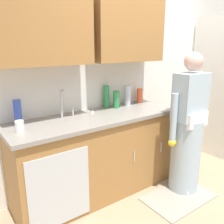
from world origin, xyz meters
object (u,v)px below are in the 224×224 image
bottle_water_short (116,99)px  cup_by_sink (20,127)px  sink (71,122)px  person_at_sink (187,135)px  bottle_water_tall (127,95)px  knife_on_counter (93,112)px  bottle_dish_liquid (18,112)px  bottle_cleaner_spray (106,97)px  bottle_soap (140,95)px

bottle_water_short → cup_by_sink: bottle_water_short is taller
sink → bottle_water_short: sink is taller
sink → person_at_sink: bearing=-25.5°
bottle_water_short → bottle_water_tall: 0.20m
cup_by_sink → bottle_water_short: bearing=9.5°
knife_on_counter → bottle_dish_liquid: bearing=-58.8°
bottle_dish_liquid → knife_on_counter: bearing=-2.4°
sink → bottle_cleaner_spray: bearing=21.1°
cup_by_sink → knife_on_counter: size_ratio=0.45×
sink → bottle_water_short: size_ratio=2.38×
bottle_dish_liquid → knife_on_counter: (0.82, -0.03, -0.12)m
person_at_sink → knife_on_counter: size_ratio=6.75×
sink → bottle_water_tall: size_ratio=1.93×
bottle_cleaner_spray → bottle_water_tall: (0.29, -0.06, -0.01)m
person_at_sink → bottle_water_short: (-0.49, 0.71, 0.35)m
person_at_sink → bottle_water_short: 0.93m
person_at_sink → bottle_soap: 0.84m
person_at_sink → bottle_dish_liquid: person_at_sink is taller
sink → person_at_sink: size_ratio=0.31×
bottle_dish_liquid → cup_by_sink: bottle_dish_liquid is taller
bottle_dish_liquid → knife_on_counter: size_ratio=1.03×
bottle_soap → bottle_dish_liquid: size_ratio=0.77×
bottle_soap → knife_on_counter: bearing=-175.3°
sink → cup_by_sink: sink is taller
bottle_cleaner_spray → bottle_dish_liquid: 1.07m
bottle_water_short → bottle_water_tall: bearing=7.5°
bottle_soap → sink: bearing=-169.6°
bottle_water_short → bottle_cleaner_spray: bearing=137.6°
person_at_sink → bottle_cleaner_spray: 1.05m
bottle_dish_liquid → cup_by_sink: bearing=-102.8°
bottle_cleaner_spray → knife_on_counter: bottle_cleaner_spray is taller
person_at_sink → bottle_water_tall: size_ratio=6.24×
sink → person_at_sink: (1.17, -0.56, -0.23)m
bottle_soap → bottle_dish_liquid: (-1.59, -0.03, 0.03)m
person_at_sink → bottle_cleaner_spray: bearing=126.2°
person_at_sink → sink: bearing=154.5°
sink → cup_by_sink: 0.54m
cup_by_sink → knife_on_counter: bearing=12.8°
cup_by_sink → knife_on_counter: 0.90m
knife_on_counter → bottle_water_short: bearing=124.4°
bottle_water_short → bottle_water_tall: bottle_water_tall is taller
bottle_water_tall → knife_on_counter: (-0.54, -0.03, -0.13)m
bottle_water_tall → bottle_soap: bearing=7.7°
sink → knife_on_counter: (0.34, 0.14, 0.02)m
bottle_water_tall → sink: bearing=-168.8°
person_at_sink → bottle_dish_liquid: size_ratio=6.58×
bottle_soap → bottle_water_tall: size_ratio=0.73×
bottle_dish_liquid → knife_on_counter: bottle_dish_liquid is taller
bottle_dish_liquid → bottle_water_short: size_ratio=1.17×
person_at_sink → bottle_cleaner_spray: size_ratio=5.94×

